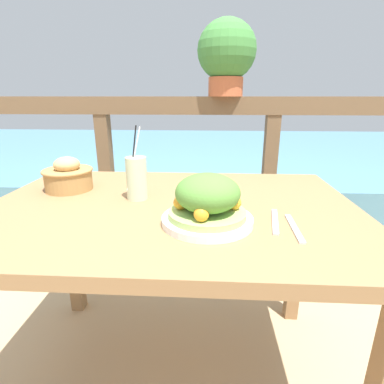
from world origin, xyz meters
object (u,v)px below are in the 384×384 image
bread_basket (68,176)px  potted_plant (227,54)px  drink_glass (137,178)px  salad_plate (207,202)px

bread_basket → potted_plant: size_ratio=0.51×
bread_basket → potted_plant: potted_plant is taller
drink_glass → potted_plant: 0.85m
salad_plate → potted_plant: (0.08, 0.84, 0.48)m
drink_glass → potted_plant: size_ratio=0.69×
drink_glass → potted_plant: bearing=62.9°
drink_glass → bread_basket: 0.30m
drink_glass → bread_basket: drink_glass is taller
salad_plate → bread_basket: 0.61m
salad_plate → potted_plant: size_ratio=0.71×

